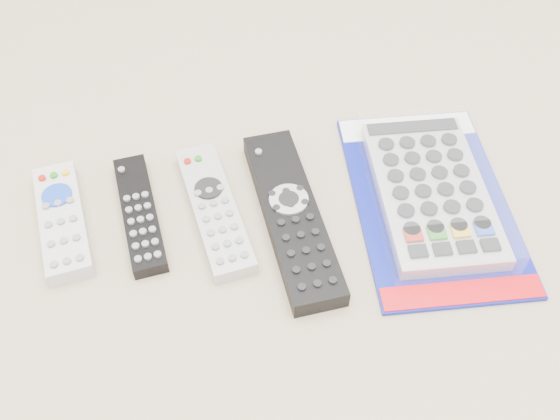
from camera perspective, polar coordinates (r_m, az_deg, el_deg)
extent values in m
plane|color=tan|center=(0.76, -0.85, 0.85)|extent=(5.00, 5.00, 0.00)
cube|color=#B6B6B8|center=(0.77, -19.25, -0.91)|extent=(0.07, 0.17, 0.02)
cylinder|color=#1941BB|center=(0.78, -19.73, 1.29)|extent=(0.04, 0.04, 0.00)
cube|color=black|center=(0.76, -12.71, -0.27)|extent=(0.06, 0.18, 0.02)
cube|color=#B3B3B8|center=(0.75, -6.04, 0.11)|extent=(0.07, 0.20, 0.02)
cylinder|color=black|center=(0.75, -6.56, 1.99)|extent=(0.04, 0.04, 0.00)
cube|color=black|center=(0.73, 1.04, -0.45)|extent=(0.07, 0.26, 0.02)
cylinder|color=silver|center=(0.73, 0.80, 0.98)|extent=(0.05, 0.05, 0.00)
cube|color=#0C168C|center=(0.78, 13.57, 0.84)|extent=(0.21, 0.31, 0.01)
cube|color=white|center=(0.86, 11.50, 7.44)|extent=(0.18, 0.06, 0.00)
cube|color=red|center=(0.71, 16.33, -7.25)|extent=(0.18, 0.04, 0.00)
cube|color=#B3B3B8|center=(0.77, 13.65, 1.65)|extent=(0.15, 0.24, 0.02)
cube|color=white|center=(0.77, 13.76, 2.05)|extent=(0.16, 0.26, 0.03)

